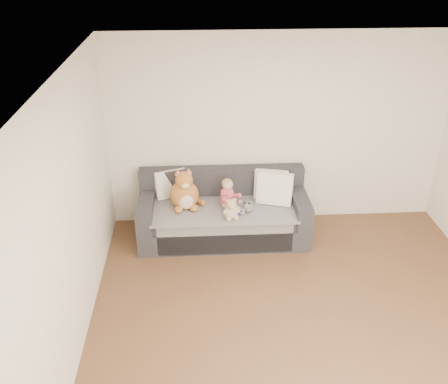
% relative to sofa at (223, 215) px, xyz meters
% --- Properties ---
extents(room_shell, '(5.00, 5.00, 5.00)m').
position_rel_sofa_xyz_m(room_shell, '(0.75, -1.64, 0.99)').
color(room_shell, brown).
rests_on(room_shell, ground).
extents(sofa, '(2.20, 0.94, 0.85)m').
position_rel_sofa_xyz_m(sofa, '(0.00, 0.00, 0.00)').
color(sofa, '#2C2B31').
rests_on(sofa, ground).
extents(cushion_left, '(0.45, 0.32, 0.39)m').
position_rel_sofa_xyz_m(cushion_left, '(-0.69, 0.27, 0.35)').
color(cushion_left, white).
rests_on(cushion_left, sofa).
extents(cushion_right_back, '(0.47, 0.29, 0.41)m').
position_rel_sofa_xyz_m(cushion_right_back, '(0.64, 0.12, 0.36)').
color(cushion_right_back, white).
rests_on(cushion_right_back, sofa).
extents(cushion_right_front, '(0.50, 0.33, 0.43)m').
position_rel_sofa_xyz_m(cushion_right_front, '(0.67, -0.00, 0.37)').
color(cushion_right_front, white).
rests_on(cushion_right_front, sofa).
extents(toddler, '(0.30, 0.40, 0.39)m').
position_rel_sofa_xyz_m(toddler, '(0.06, -0.09, 0.33)').
color(toddler, '#E04F52').
rests_on(toddler, sofa).
extents(plush_cat, '(0.46, 0.42, 0.57)m').
position_rel_sofa_xyz_m(plush_cat, '(-0.50, -0.05, 0.37)').
color(plush_cat, '#A97225').
rests_on(plush_cat, sofa).
extents(teddy_bear, '(0.22, 0.17, 0.28)m').
position_rel_sofa_xyz_m(teddy_bear, '(0.08, -0.37, 0.28)').
color(teddy_bear, '#C3AF87').
rests_on(teddy_bear, sofa).
extents(plush_cow, '(0.13, 0.20, 0.17)m').
position_rel_sofa_xyz_m(plush_cow, '(0.30, -0.22, 0.23)').
color(plush_cow, white).
rests_on(plush_cow, sofa).
extents(sippy_cup, '(0.09, 0.07, 0.10)m').
position_rel_sofa_xyz_m(sippy_cup, '(0.19, -0.29, 0.22)').
color(sippy_cup, '#4E3A9E').
rests_on(sippy_cup, sofa).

